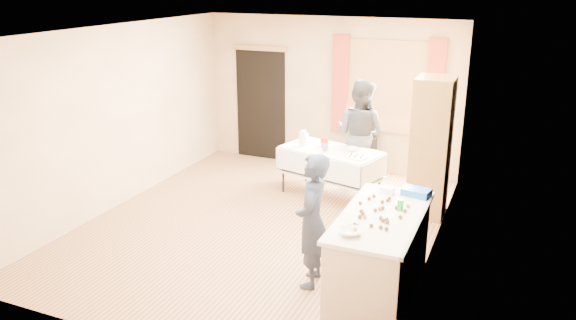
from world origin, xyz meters
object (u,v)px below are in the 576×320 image
at_px(woman, 360,134).
at_px(chair, 362,159).
at_px(party_table, 331,168).
at_px(girl, 312,221).
at_px(counter, 380,255).
at_px(cabinet, 431,148).

bearing_deg(woman, chair, -64.36).
relative_size(party_table, girl, 1.11).
height_order(counter, girl, girl).
relative_size(chair, woman, 0.55).
bearing_deg(chair, cabinet, -40.00).
bearing_deg(chair, woman, -77.21).
height_order(counter, woman, woman).
distance_m(counter, party_table, 2.80).
distance_m(counter, girl, 0.79).
bearing_deg(cabinet, party_table, 176.31).
bearing_deg(chair, counter, -68.24).
height_order(party_table, chair, chair).
bearing_deg(woman, counter, 126.13).
bearing_deg(girl, party_table, -175.72).
relative_size(counter, party_table, 1.02).
xyz_separation_m(party_table, woman, (0.28, 0.58, 0.42)).
distance_m(party_table, chair, 1.15).
height_order(counter, chair, chair).
xyz_separation_m(counter, party_table, (-1.38, 2.44, -0.01)).
distance_m(cabinet, party_table, 1.57).
xyz_separation_m(cabinet, party_table, (-1.48, 0.10, -0.53)).
relative_size(cabinet, party_table, 1.18).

